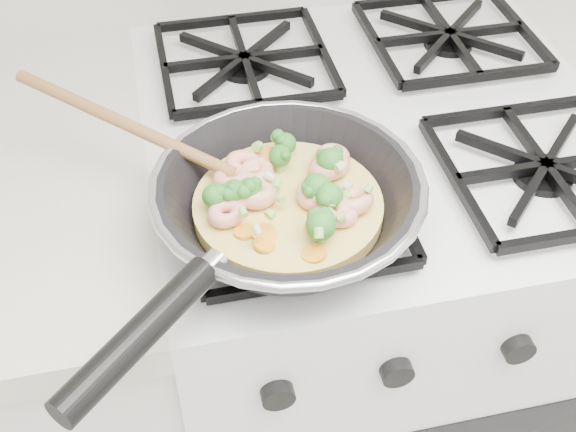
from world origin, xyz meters
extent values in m
cube|color=white|center=(0.00, 1.70, 0.45)|extent=(0.60, 0.60, 0.90)
cube|color=black|center=(0.00, 1.70, 0.91)|extent=(0.56, 0.56, 0.02)
torus|color=#B6B6BD|center=(-0.16, 1.52, 0.97)|extent=(0.28, 0.28, 0.01)
cylinder|color=black|center=(-0.32, 1.37, 0.97)|extent=(0.15, 0.14, 0.03)
cylinder|color=#DFC761|center=(-0.16, 1.52, 0.94)|extent=(0.20, 0.20, 0.02)
ellipsoid|color=#956336|center=(-0.20, 1.55, 0.96)|extent=(0.06, 0.06, 0.01)
cylinder|color=#956336|center=(-0.32, 1.64, 0.99)|extent=(0.22, 0.18, 0.06)
torus|color=#F1AB8E|center=(-0.19, 1.56, 0.96)|extent=(0.06, 0.06, 0.02)
torus|color=#F1AB8E|center=(-0.20, 1.58, 0.96)|extent=(0.06, 0.06, 0.02)
torus|color=#F1AB8E|center=(-0.11, 1.55, 0.96)|extent=(0.06, 0.06, 0.03)
torus|color=#F1AB8E|center=(-0.23, 1.51, 0.96)|extent=(0.05, 0.05, 0.02)
torus|color=#F1AB8E|center=(-0.21, 1.55, 0.96)|extent=(0.06, 0.06, 0.03)
torus|color=#F1AB8E|center=(-0.13, 1.52, 0.96)|extent=(0.06, 0.06, 0.02)
torus|color=#F1AB8E|center=(-0.12, 1.48, 0.96)|extent=(0.05, 0.05, 0.02)
torus|color=#F1AB8E|center=(-0.20, 1.53, 0.96)|extent=(0.06, 0.06, 0.02)
torus|color=#F1AB8E|center=(-0.10, 1.57, 0.96)|extent=(0.06, 0.06, 0.02)
torus|color=#F1AB8E|center=(-0.12, 1.49, 0.96)|extent=(0.06, 0.06, 0.02)
torus|color=#F1AB8E|center=(-0.10, 1.50, 0.96)|extent=(0.06, 0.06, 0.03)
torus|color=#F1AB8E|center=(-0.19, 1.53, 0.96)|extent=(0.04, 0.05, 0.03)
ellipsoid|color=#3A862B|center=(-0.14, 1.46, 0.97)|extent=(0.04, 0.04, 0.03)
ellipsoid|color=#3A862B|center=(-0.13, 1.51, 0.97)|extent=(0.04, 0.04, 0.03)
ellipsoid|color=#3A862B|center=(-0.16, 1.57, 0.97)|extent=(0.03, 0.03, 0.02)
ellipsoid|color=#3A862B|center=(-0.21, 1.53, 0.97)|extent=(0.03, 0.03, 0.02)
ellipsoid|color=#3A862B|center=(-0.11, 1.55, 0.97)|extent=(0.04, 0.04, 0.03)
ellipsoid|color=#3A862B|center=(-0.15, 1.59, 0.97)|extent=(0.03, 0.03, 0.02)
ellipsoid|color=#3A862B|center=(-0.20, 1.53, 0.97)|extent=(0.03, 0.03, 0.02)
ellipsoid|color=#3A862B|center=(-0.12, 1.50, 0.97)|extent=(0.04, 0.04, 0.03)
ellipsoid|color=#3A862B|center=(-0.24, 1.52, 0.97)|extent=(0.03, 0.03, 0.02)
cylinder|color=orange|center=(-0.21, 1.55, 0.95)|extent=(0.04, 0.04, 0.00)
cylinder|color=orange|center=(-0.21, 1.49, 0.95)|extent=(0.03, 0.03, 0.00)
cylinder|color=orange|center=(-0.13, 1.54, 0.95)|extent=(0.03, 0.03, 0.01)
cylinder|color=orange|center=(-0.17, 1.59, 0.95)|extent=(0.04, 0.04, 0.01)
cylinder|color=orange|center=(-0.20, 1.46, 0.95)|extent=(0.03, 0.03, 0.01)
cylinder|color=orange|center=(-0.15, 1.44, 0.95)|extent=(0.03, 0.03, 0.01)
cylinder|color=orange|center=(-0.12, 1.51, 0.95)|extent=(0.03, 0.03, 0.01)
cylinder|color=orange|center=(-0.14, 1.47, 0.95)|extent=(0.03, 0.03, 0.01)
cylinder|color=orange|center=(-0.19, 1.48, 0.95)|extent=(0.03, 0.03, 0.01)
cylinder|color=orange|center=(-0.22, 1.55, 0.95)|extent=(0.02, 0.02, 0.01)
cylinder|color=orange|center=(-0.22, 1.53, 0.95)|extent=(0.03, 0.03, 0.01)
cylinder|color=#BACC90|center=(-0.20, 1.47, 0.97)|extent=(0.01, 0.01, 0.01)
cylinder|color=#88CB51|center=(-0.22, 1.52, 0.97)|extent=(0.01, 0.01, 0.01)
cylinder|color=#BACC90|center=(-0.18, 1.55, 0.97)|extent=(0.01, 0.01, 0.01)
cylinder|color=#88CB51|center=(-0.15, 1.45, 0.98)|extent=(0.01, 0.01, 0.01)
cylinder|color=#88CB51|center=(-0.16, 1.60, 0.97)|extent=(0.01, 0.01, 0.01)
cylinder|color=#88CB51|center=(-0.10, 1.57, 0.97)|extent=(0.01, 0.01, 0.01)
cylinder|color=#88CB51|center=(-0.17, 1.51, 0.97)|extent=(0.01, 0.01, 0.01)
cylinder|color=#BACC90|center=(-0.22, 1.57, 0.97)|extent=(0.01, 0.01, 0.01)
cylinder|color=#BACC90|center=(-0.14, 1.50, 0.97)|extent=(0.01, 0.01, 0.01)
cylinder|color=#88CB51|center=(-0.12, 1.47, 0.97)|extent=(0.01, 0.01, 0.01)
cylinder|color=#88CB51|center=(-0.19, 1.48, 0.98)|extent=(0.01, 0.01, 0.01)
cylinder|color=#88CB51|center=(-0.12, 1.49, 0.97)|extent=(0.01, 0.01, 0.01)
cylinder|color=#88CB51|center=(-0.18, 1.60, 0.97)|extent=(0.01, 0.01, 0.01)
cylinder|color=#88CB51|center=(-0.10, 1.50, 0.97)|extent=(0.01, 0.01, 0.01)
cylinder|color=#88CB51|center=(-0.08, 1.50, 0.98)|extent=(0.01, 0.01, 0.01)
cylinder|color=#88CB51|center=(-0.21, 1.49, 0.97)|extent=(0.01, 0.01, 0.01)
cylinder|color=#BACC90|center=(-0.10, 1.51, 0.97)|extent=(0.01, 0.01, 0.01)
cylinder|color=#BACC90|center=(-0.10, 1.54, 0.98)|extent=(0.01, 0.01, 0.01)
cylinder|color=#88CB51|center=(-0.17, 1.53, 0.97)|extent=(0.01, 0.01, 0.01)
cylinder|color=#BACC90|center=(-0.13, 1.50, 0.97)|extent=(0.01, 0.01, 0.01)
camera|label=1|loc=(-0.28, 0.98, 1.47)|focal=45.75mm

